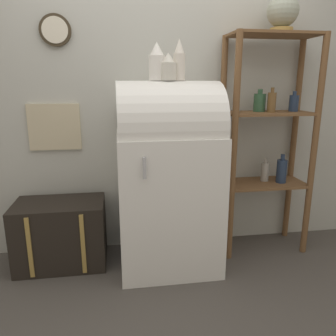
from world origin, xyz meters
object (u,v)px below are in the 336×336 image
at_px(refrigerator, 168,174).
at_px(globe, 283,13).
at_px(vase_left, 157,63).
at_px(vase_right, 179,61).
at_px(vase_center, 169,68).
at_px(suitcase_trunk, 61,233).

height_order(refrigerator, globe, globe).
distance_m(globe, vase_left, 1.05).
distance_m(globe, vase_right, 0.90).
relative_size(vase_left, vase_right, 0.92).
xyz_separation_m(refrigerator, vase_center, (0.00, -0.01, 0.78)).
relative_size(globe, vase_center, 1.48).
xyz_separation_m(vase_center, vase_right, (0.08, 0.02, 0.05)).
xyz_separation_m(suitcase_trunk, vase_center, (0.84, -0.11, 1.25)).
bearing_deg(vase_right, suitcase_trunk, 174.60).
bearing_deg(vase_left, refrigerator, -10.02).
distance_m(globe, vase_center, 0.99).
bearing_deg(refrigerator, vase_right, 2.63).
relative_size(globe, vase_right, 0.97).
relative_size(refrigerator, vase_left, 5.47).
height_order(refrigerator, vase_right, vase_right).
bearing_deg(globe, vase_right, -170.79).
xyz_separation_m(globe, vase_center, (-0.89, -0.15, -0.41)).
height_order(vase_center, vase_right, vase_right).
height_order(refrigerator, vase_left, vase_left).
bearing_deg(refrigerator, suitcase_trunk, 173.83).
bearing_deg(vase_center, vase_left, 160.62).
xyz_separation_m(suitcase_trunk, globe, (1.73, 0.04, 1.66)).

